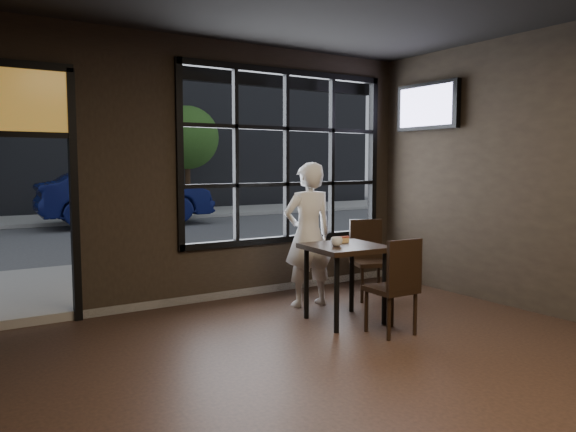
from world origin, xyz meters
TOP-DOWN VIEW (x-y plane):
  - floor at (0.00, 0.00)m, footprint 6.00×7.00m
  - window_frame at (1.20, 3.50)m, footprint 3.06×0.12m
  - stained_transom at (-2.10, 3.50)m, footprint 1.20×0.06m
  - street_asphalt at (0.00, 24.00)m, footprint 60.00×41.00m
  - building_across at (0.00, 23.00)m, footprint 28.00×12.00m
  - cafe_table at (0.92, 1.88)m, footprint 0.83×0.83m
  - chair_near at (1.04, 1.29)m, footprint 0.43×0.43m
  - chair_window at (1.83, 2.51)m, footprint 0.55×0.55m
  - man at (0.98, 2.66)m, footprint 0.67×0.48m
  - hotdog at (1.00, 2.05)m, footprint 0.21×0.10m
  - cup at (0.78, 1.85)m, footprint 0.13×0.13m
  - tv at (2.93, 2.66)m, footprint 0.12×1.08m
  - navy_car at (1.74, 12.66)m, footprint 4.71×1.88m
  - tree_right at (4.67, 15.34)m, footprint 2.16×2.16m

SIDE VIEW (x-z plane):
  - street_asphalt at x=0.00m, z-range -0.04..0.00m
  - floor at x=0.00m, z-range -0.02..0.00m
  - cafe_table at x=0.92m, z-range 0.00..0.84m
  - chair_near at x=1.04m, z-range 0.00..0.97m
  - chair_window at x=1.83m, z-range 0.00..0.99m
  - man at x=0.98m, z-range 0.00..1.72m
  - navy_car at x=1.74m, z-range 0.10..1.62m
  - hotdog at x=1.00m, z-range 0.84..0.90m
  - cup at x=0.78m, z-range 0.84..0.93m
  - window_frame at x=1.20m, z-range 0.66..2.94m
  - stained_transom at x=-2.10m, z-range 2.00..2.70m
  - tv at x=2.93m, z-range 2.16..2.79m
  - tree_right at x=4.67m, z-range 0.75..4.44m
  - building_across at x=0.00m, z-range 0.00..15.00m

